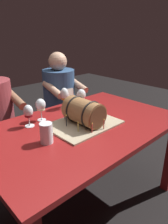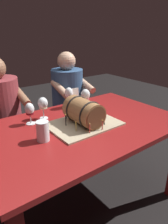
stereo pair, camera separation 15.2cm
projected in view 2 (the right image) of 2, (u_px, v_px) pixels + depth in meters
ground_plane at (83, 201)px, 1.84m from camera, size 8.00×8.00×0.00m
dining_table at (83, 136)px, 1.60m from camera, size 1.49×0.94×0.75m
barrel_cake at (84, 114)px, 1.53m from camera, size 0.51×0.37×0.20m
wine_glass_red at (30, 110)px, 1.53m from camera, size 0.07×0.07×0.16m
wine_glass_white at (43, 104)px, 1.62m from camera, size 0.08×0.08×0.17m
wine_glass_amber at (69, 94)px, 1.85m from camera, size 0.07×0.07×0.19m
wine_glass_rose at (85, 95)px, 1.83m from camera, size 0.08×0.08×0.18m
beer_pint at (43, 132)px, 1.32m from camera, size 0.08×0.08×0.13m
menu_card at (73, 97)px, 1.92m from camera, size 0.11×0.04×0.16m
person_seated_left at (3, 124)px, 2.00m from camera, size 0.41×0.48×1.19m
person_seated_right at (68, 108)px, 2.42m from camera, size 0.41×0.49×1.18m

